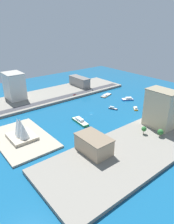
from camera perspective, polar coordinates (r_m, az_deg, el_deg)
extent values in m
plane|color=#145684|center=(276.96, 1.23, -0.21)|extent=(440.00, 440.00, 0.00)
cube|color=gray|center=(222.35, 16.72, -7.29)|extent=(70.00, 240.00, 3.35)
cube|color=gray|center=(346.31, -8.60, 4.84)|extent=(70.00, 240.00, 3.35)
cube|color=#A89E89|center=(226.53, -17.25, -6.94)|extent=(78.72, 50.46, 2.00)
cube|color=#38383D|center=(326.60, -6.47, 4.11)|extent=(11.61, 228.00, 0.15)
cube|color=#1E284C|center=(290.16, 7.10, 0.91)|extent=(12.47, 7.82, 1.37)
cone|color=#1E284C|center=(288.22, 8.30, 0.67)|extent=(1.62, 1.62, 1.23)
cube|color=white|center=(289.99, 6.81, 1.30)|extent=(6.38, 4.25, 2.25)
cube|color=beige|center=(289.88, 7.10, 1.04)|extent=(11.97, 7.51, 0.10)
cube|color=orange|center=(295.04, 13.11, 0.89)|extent=(11.67, 11.30, 1.80)
cone|color=orange|center=(300.80, 12.94, 1.36)|extent=(2.29, 2.29, 1.62)
cube|color=white|center=(292.87, 13.19, 1.15)|extent=(5.66, 5.54, 2.37)
cube|color=beige|center=(294.68, 13.13, 1.06)|extent=(11.20, 10.85, 0.10)
cube|color=white|center=(221.01, -1.29, -6.68)|extent=(5.06, 11.17, 1.25)
cone|color=white|center=(218.91, -2.64, -7.03)|extent=(1.32, 1.32, 1.12)
cube|color=white|center=(220.81, -1.05, -6.35)|extent=(3.24, 5.94, 1.14)
cube|color=beige|center=(220.67, -1.29, -6.53)|extent=(4.85, 10.72, 0.10)
cylinder|color=silver|center=(217.91, -1.43, -5.39)|extent=(0.24, 0.24, 10.40)
cube|color=brown|center=(340.89, 5.23, 4.53)|extent=(13.96, 23.87, 1.44)
cone|color=brown|center=(350.60, 6.18, 5.05)|extent=(1.61, 1.61, 1.30)
cube|color=white|center=(337.60, 4.96, 4.62)|extent=(7.08, 9.78, 1.52)
cube|color=beige|center=(340.63, 5.24, 4.66)|extent=(13.40, 22.92, 0.10)
cube|color=#2D8C4C|center=(250.03, -1.87, -2.68)|extent=(27.29, 9.78, 2.50)
cone|color=#2D8C4C|center=(239.58, -0.05, -3.92)|extent=(2.42, 2.42, 2.25)
cube|color=white|center=(249.89, -2.06, -1.99)|extent=(11.91, 6.00, 3.04)
cube|color=beige|center=(249.46, -1.88, -2.42)|extent=(26.20, 9.39, 0.10)
cube|color=blue|center=(327.45, 10.96, 3.41)|extent=(15.58, 18.85, 1.95)
cone|color=blue|center=(324.59, 9.44, 3.35)|extent=(2.41, 2.41, 1.76)
cube|color=white|center=(327.29, 11.27, 3.77)|extent=(8.84, 10.26, 2.27)
cube|color=beige|center=(327.10, 10.97, 3.58)|extent=(14.96, 18.10, 0.10)
cube|color=silver|center=(331.26, -19.22, 6.69)|extent=(31.28, 24.28, 38.47)
cube|color=#9D9992|center=(326.46, -19.69, 9.97)|extent=(32.53, 25.25, 0.80)
cube|color=gray|center=(380.18, -2.07, 8.29)|extent=(42.93, 15.49, 15.31)
cube|color=slate|center=(378.10, -2.09, 9.46)|extent=(44.65, 16.11, 0.80)
cube|color=#C6B793|center=(239.80, 19.39, 0.73)|extent=(30.54, 20.26, 41.74)
cube|color=gray|center=(232.78, 20.10, 5.55)|extent=(31.76, 21.07, 0.80)
cube|color=tan|center=(188.92, 1.85, -8.88)|extent=(31.75, 20.10, 14.84)
cube|color=#7C6B55|center=(184.81, 1.88, -6.84)|extent=(33.02, 20.90, 0.80)
cylinder|color=black|center=(334.39, -3.28, 4.77)|extent=(0.26, 0.64, 0.64)
cylinder|color=black|center=(333.07, -3.11, 4.70)|extent=(0.26, 0.64, 0.64)
cylinder|color=black|center=(332.69, -3.73, 4.66)|extent=(0.26, 0.64, 0.64)
cylinder|color=black|center=(331.36, -3.57, 4.58)|extent=(0.26, 0.64, 0.64)
cube|color=red|center=(332.78, -3.42, 4.72)|extent=(1.98, 4.61, 0.77)
cube|color=#262D38|center=(332.43, -3.46, 4.83)|extent=(1.72, 2.59, 0.62)
cylinder|color=black|center=(357.52, 1.66, 6.07)|extent=(0.28, 0.65, 0.64)
cylinder|color=black|center=(356.36, 1.82, 6.01)|extent=(0.28, 0.65, 0.64)
cylinder|color=black|center=(355.78, 1.29, 5.99)|extent=(0.28, 0.65, 0.64)
cylinder|color=black|center=(354.63, 1.44, 5.93)|extent=(0.28, 0.65, 0.64)
cube|color=#B7B7BC|center=(355.99, 1.55, 6.04)|extent=(1.92, 4.29, 0.74)
cube|color=#262D38|center=(355.67, 1.53, 6.13)|extent=(1.63, 2.43, 0.50)
cylinder|color=black|center=(345.48, 0.54, 5.84)|extent=(0.18, 0.18, 5.50)
cube|color=black|center=(344.49, 0.54, 6.35)|extent=(0.36, 0.36, 1.00)
sphere|color=red|center=(344.39, 0.54, 6.41)|extent=(0.24, 0.24, 0.24)
sphere|color=yellow|center=(344.49, 0.54, 6.35)|extent=(0.24, 0.24, 0.24)
sphere|color=green|center=(344.60, 0.54, 6.30)|extent=(0.24, 0.24, 0.24)
cube|color=#BCAD93|center=(225.30, -17.32, -6.39)|extent=(29.20, 24.70, 3.00)
cone|color=white|center=(215.63, -16.95, -4.98)|extent=(11.47, 9.80, 16.37)
cone|color=white|center=(220.28, -17.66, -3.97)|extent=(14.05, 12.22, 19.69)
cone|color=white|center=(226.11, -18.24, -3.62)|extent=(13.22, 10.45, 17.94)
cylinder|color=brown|center=(227.59, 19.28, -6.00)|extent=(0.50, 0.50, 2.77)
sphere|color=#2D7233|center=(225.82, 19.41, -5.17)|extent=(5.99, 5.99, 5.99)
cylinder|color=brown|center=(227.32, 15.19, -5.35)|extent=(0.50, 0.50, 3.67)
sphere|color=#2D7233|center=(225.49, 15.30, -4.48)|extent=(5.21, 5.21, 5.21)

